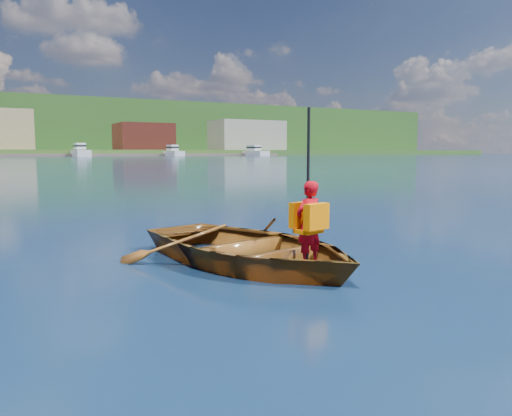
% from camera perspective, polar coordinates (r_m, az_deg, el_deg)
% --- Properties ---
extents(ground, '(600.00, 600.00, 0.00)m').
position_cam_1_polar(ground, '(6.86, -6.92, -5.70)').
color(ground, '#0C1B3B').
rests_on(ground, ground).
extents(rowboat, '(3.24, 3.97, 0.72)m').
position_cam_1_polar(rowboat, '(6.42, -0.92, -4.57)').
color(rowboat, brown).
rests_on(rowboat, ground).
extents(child_paddler, '(0.41, 0.41, 1.86)m').
position_cam_1_polar(child_paddler, '(5.83, 6.04, -1.60)').
color(child_paddler, '#A50510').
rests_on(child_paddler, ground).
extents(dock, '(160.04, 6.65, 0.80)m').
position_cam_1_polar(dock, '(154.63, -24.25, 5.52)').
color(dock, brown).
rests_on(dock, ground).
extents(marina_yachts, '(143.87, 13.27, 4.37)m').
position_cam_1_polar(marina_yachts, '(150.15, -23.26, 5.92)').
color(marina_yachts, silver).
rests_on(marina_yachts, ground).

